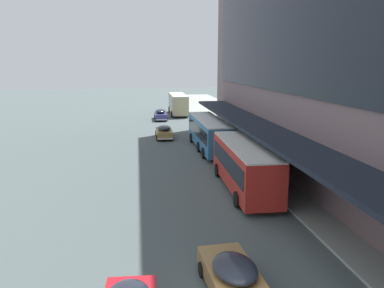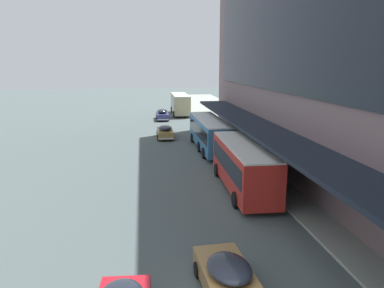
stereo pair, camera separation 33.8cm
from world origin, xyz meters
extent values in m
cube|color=tan|center=(3.94, 52.19, 1.82)|extent=(2.62, 9.13, 2.94)
cube|color=black|center=(3.94, 52.19, 2.18)|extent=(2.66, 8.40, 1.30)
cube|color=silver|center=(3.94, 52.19, 3.34)|extent=(2.52, 9.13, 0.12)
cube|color=black|center=(3.99, 56.78, 3.04)|extent=(1.27, 0.07, 0.36)
cylinder|color=black|center=(2.70, 55.30, 0.50)|extent=(0.26, 1.00, 1.00)
cylinder|color=black|center=(5.24, 55.27, 0.50)|extent=(0.26, 1.00, 1.00)
cylinder|color=black|center=(2.65, 49.38, 0.50)|extent=(0.26, 1.00, 1.00)
cylinder|color=black|center=(5.19, 49.36, 0.50)|extent=(0.26, 1.00, 1.00)
cube|color=teal|center=(4.25, 26.06, 1.69)|extent=(2.60, 11.07, 2.68)
cube|color=black|center=(4.25, 26.06, 2.01)|extent=(2.63, 10.18, 1.18)
cube|color=silver|center=(4.25, 26.06, 3.08)|extent=(2.50, 11.06, 0.12)
cube|color=black|center=(4.17, 31.61, 2.78)|extent=(1.22, 0.08, 0.36)
cylinder|color=black|center=(2.98, 29.79, 0.50)|extent=(0.26, 1.00, 1.00)
cylinder|color=black|center=(5.42, 29.83, 0.50)|extent=(0.26, 1.00, 1.00)
cylinder|color=black|center=(3.08, 22.62, 0.50)|extent=(0.26, 1.00, 1.00)
cylinder|color=black|center=(5.52, 22.66, 0.50)|extent=(0.26, 1.00, 1.00)
cylinder|color=black|center=(3.05, 25.21, 0.50)|extent=(0.26, 1.00, 1.00)
cylinder|color=black|center=(5.48, 25.25, 0.50)|extent=(0.26, 1.00, 1.00)
cube|color=red|center=(4.33, 13.67, 1.74)|extent=(2.66, 9.91, 2.77)
cube|color=black|center=(4.33, 13.67, 2.07)|extent=(2.68, 9.12, 1.22)
cube|color=silver|center=(4.33, 13.67, 3.17)|extent=(2.56, 9.91, 0.12)
cube|color=black|center=(4.44, 18.64, 2.87)|extent=(1.23, 0.09, 0.36)
cylinder|color=black|center=(3.17, 17.05, 0.50)|extent=(0.27, 1.00, 1.00)
cylinder|color=black|center=(5.63, 17.00, 0.50)|extent=(0.27, 1.00, 1.00)
cylinder|color=black|center=(3.04, 10.64, 0.50)|extent=(0.27, 1.00, 1.00)
cylinder|color=black|center=(5.50, 10.59, 0.50)|extent=(0.27, 1.00, 1.00)
cube|color=olive|center=(0.17, 32.51, 0.61)|extent=(1.79, 4.21, 0.79)
ellipsoid|color=#1E232D|center=(0.17, 32.30, 1.25)|extent=(1.57, 2.32, 0.52)
cube|color=silver|center=(0.18, 34.66, 0.37)|extent=(1.68, 0.13, 0.14)
cube|color=silver|center=(0.16, 30.36, 0.37)|extent=(1.68, 0.13, 0.14)
sphere|color=silver|center=(-0.31, 34.64, 0.66)|extent=(0.18, 0.18, 0.18)
sphere|color=silver|center=(0.66, 34.63, 0.66)|extent=(0.18, 0.18, 0.18)
cylinder|color=black|center=(-0.71, 33.82, 0.32)|extent=(0.14, 0.64, 0.64)
cylinder|color=black|center=(1.06, 33.81, 0.32)|extent=(0.14, 0.64, 0.64)
cylinder|color=black|center=(-0.72, 31.22, 0.32)|extent=(0.14, 0.64, 0.64)
cylinder|color=black|center=(1.05, 31.21, 0.32)|extent=(0.14, 0.64, 0.64)
cube|color=silver|center=(-3.14, 2.49, 0.37)|extent=(1.70, 0.21, 0.14)
cube|color=olive|center=(0.64, 2.25, 0.59)|extent=(2.09, 4.35, 0.73)
ellipsoid|color=#1E232D|center=(0.65, 2.04, 1.19)|extent=(1.76, 2.43, 0.52)
cube|color=silver|center=(0.51, 4.42, 0.37)|extent=(1.76, 0.22, 0.14)
sphere|color=silver|center=(0.00, 4.36, 0.64)|extent=(0.18, 0.18, 0.18)
sphere|color=silver|center=(1.02, 4.42, 0.64)|extent=(0.18, 0.18, 0.18)
cylinder|color=black|center=(-0.36, 3.51, 0.32)|extent=(0.18, 0.65, 0.64)
cylinder|color=black|center=(1.48, 3.62, 0.32)|extent=(0.18, 0.65, 0.64)
cube|color=navy|center=(0.64, 46.89, 0.64)|extent=(1.75, 4.77, 0.84)
ellipsoid|color=#1E232D|center=(0.64, 46.65, 1.36)|extent=(1.54, 2.62, 0.65)
cube|color=silver|center=(0.65, 49.32, 0.37)|extent=(1.65, 0.13, 0.14)
cube|color=silver|center=(0.63, 44.46, 0.37)|extent=(1.65, 0.13, 0.14)
sphere|color=silver|center=(0.17, 49.29, 0.69)|extent=(0.18, 0.18, 0.18)
sphere|color=silver|center=(1.12, 49.28, 0.69)|extent=(0.18, 0.18, 0.18)
cylinder|color=black|center=(-0.22, 48.36, 0.32)|extent=(0.14, 0.64, 0.64)
cylinder|color=black|center=(1.51, 48.36, 0.32)|extent=(0.14, 0.64, 0.64)
cylinder|color=black|center=(-0.24, 45.41, 0.32)|extent=(0.14, 0.64, 0.64)
cylinder|color=black|center=(1.50, 45.41, 0.32)|extent=(0.14, 0.64, 0.64)
camera|label=1|loc=(-2.72, -10.17, 8.64)|focal=35.00mm
camera|label=2|loc=(-2.39, -10.22, 8.64)|focal=35.00mm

